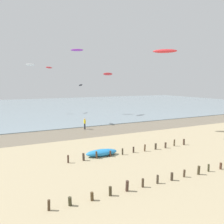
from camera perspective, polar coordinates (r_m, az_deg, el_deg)
name	(u,v)px	position (r m, az deg, el deg)	size (l,w,h in m)	color
wet_sand_strip	(42,136)	(30.89, -17.32, -5.96)	(120.00, 6.91, 0.01)	#7A6D59
sea	(20,108)	(68.71, -22.38, 1.04)	(160.00, 70.00, 0.10)	#7F939E
groyne_mid	(180,175)	(17.74, 17.00, -14.95)	(18.75, 0.35, 0.72)	#483726
groyne_far	(137,149)	(23.07, 6.38, -9.34)	(13.49, 0.36, 0.76)	#473126
person_mid_beach	(85,123)	(34.14, -6.95, -2.86)	(0.23, 0.57, 1.71)	#232328
grounded_kite	(102,153)	(21.90, -2.65, -10.26)	(3.11, 1.12, 0.62)	#2384D1
kite_aloft_0	(30,65)	(53.70, -20.05, 11.24)	(2.01, 0.64, 0.32)	white
kite_aloft_3	(108,74)	(48.46, -1.04, 9.63)	(3.11, 0.99, 0.50)	red
kite_aloft_5	(49,68)	(53.94, -15.72, 10.83)	(2.44, 0.78, 0.39)	red
kite_aloft_6	(77,50)	(51.18, -8.90, 15.30)	(2.78, 0.89, 0.45)	purple
kite_aloft_7	(81,85)	(38.12, -7.98, 6.80)	(1.88, 0.60, 0.30)	black
kite_aloft_8	(165,51)	(33.62, 13.29, 14.84)	(3.38, 1.08, 0.54)	red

